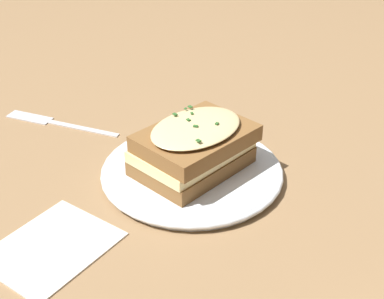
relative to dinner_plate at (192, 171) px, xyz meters
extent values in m
plane|color=olive|center=(0.01, 0.02, -0.01)|extent=(2.40, 2.40, 0.00)
cylinder|color=white|center=(0.00, 0.00, 0.00)|extent=(0.21, 0.21, 0.01)
torus|color=white|center=(0.00, 0.00, 0.00)|extent=(0.22, 0.22, 0.01)
cube|color=brown|center=(0.00, 0.00, 0.02)|extent=(0.15, 0.12, 0.02)
cube|color=#EFDB93|center=(0.00, 0.00, 0.03)|extent=(0.15, 0.12, 0.01)
cube|color=brown|center=(0.00, -0.01, 0.05)|extent=(0.15, 0.12, 0.02)
ellipsoid|color=beige|center=(0.00, -0.01, 0.06)|extent=(0.14, 0.11, 0.01)
cube|color=#2D6028|center=(0.01, 0.03, 0.07)|extent=(0.00, 0.00, 0.00)
cube|color=#2D6028|center=(0.02, 0.03, 0.07)|extent=(0.00, 0.01, 0.00)
cube|color=#2D6028|center=(-0.01, 0.03, 0.07)|extent=(0.00, 0.01, 0.00)
cube|color=#2D6028|center=(0.00, -0.01, 0.07)|extent=(0.01, 0.01, 0.00)
cube|color=#2D6028|center=(0.02, 0.02, 0.07)|extent=(0.00, 0.01, 0.00)
cube|color=#2D6028|center=(-0.02, -0.04, 0.07)|extent=(0.00, 0.01, 0.00)
cube|color=#2D6028|center=(0.02, -0.02, 0.07)|extent=(0.01, 0.01, 0.00)
cube|color=#2D6028|center=(0.00, 0.01, 0.07)|extent=(0.00, 0.01, 0.00)
cube|color=silver|center=(-0.07, 0.19, -0.01)|extent=(0.07, 0.10, 0.00)
cube|color=silver|center=(-0.12, 0.26, -0.01)|extent=(0.06, 0.07, 0.00)
cube|color=#333335|center=(-0.13, 0.26, 0.00)|extent=(0.03, 0.03, 0.00)
cube|color=#333335|center=(-0.13, 0.27, 0.00)|extent=(0.03, 0.03, 0.00)
cube|color=#333335|center=(-0.12, 0.27, 0.00)|extent=(0.03, 0.03, 0.00)
cube|color=silver|center=(-0.19, -0.03, -0.01)|extent=(0.15, 0.14, 0.00)
camera|label=1|loc=(-0.29, -0.46, 0.37)|focal=50.00mm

